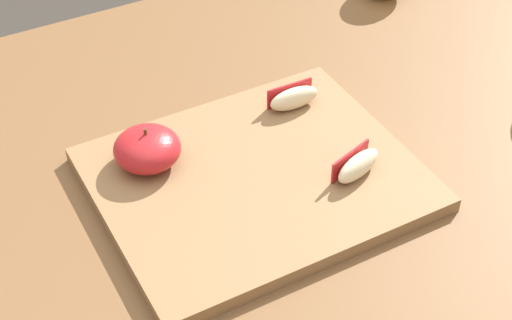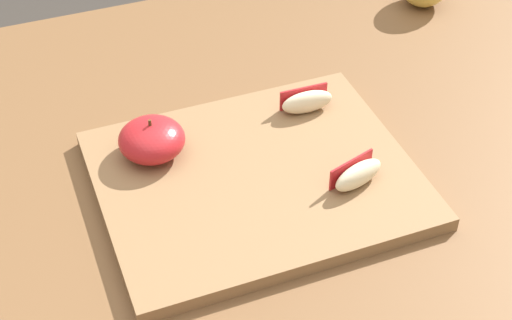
{
  "view_description": "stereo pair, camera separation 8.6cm",
  "coord_description": "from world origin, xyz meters",
  "px_view_note": "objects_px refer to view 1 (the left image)",
  "views": [
    {
      "loc": [
        -0.28,
        -0.55,
        1.33
      ],
      "look_at": [
        0.03,
        0.01,
        0.77
      ],
      "focal_mm": 54.74,
      "sensor_mm": 36.0,
      "label": 1
    },
    {
      "loc": [
        -0.2,
        -0.59,
        1.33
      ],
      "look_at": [
        0.03,
        0.01,
        0.77
      ],
      "focal_mm": 54.74,
      "sensor_mm": 36.0,
      "label": 2
    }
  ],
  "objects_px": {
    "apple_half_skin_up": "(147,149)",
    "apple_wedge_near_knife": "(294,98)",
    "apple_wedge_front": "(357,165)",
    "cutting_board": "(256,179)"
  },
  "relations": [
    {
      "from": "cutting_board",
      "to": "apple_half_skin_up",
      "type": "xyz_separation_m",
      "value": [
        -0.1,
        0.07,
        0.03
      ]
    },
    {
      "from": "apple_half_skin_up",
      "to": "apple_wedge_front",
      "type": "distance_m",
      "value": 0.23
    },
    {
      "from": "cutting_board",
      "to": "apple_half_skin_up",
      "type": "distance_m",
      "value": 0.13
    },
    {
      "from": "apple_wedge_front",
      "to": "apple_wedge_near_knife",
      "type": "xyz_separation_m",
      "value": [
        0.0,
        0.14,
        0.0
      ]
    },
    {
      "from": "cutting_board",
      "to": "apple_wedge_near_knife",
      "type": "xyz_separation_m",
      "value": [
        0.1,
        0.08,
        0.02
      ]
    },
    {
      "from": "apple_wedge_front",
      "to": "apple_wedge_near_knife",
      "type": "bearing_deg",
      "value": 89.38
    },
    {
      "from": "cutting_board",
      "to": "apple_wedge_near_knife",
      "type": "relative_size",
      "value": 5.34
    },
    {
      "from": "apple_half_skin_up",
      "to": "apple_wedge_near_knife",
      "type": "height_order",
      "value": "apple_half_skin_up"
    },
    {
      "from": "apple_half_skin_up",
      "to": "apple_wedge_front",
      "type": "bearing_deg",
      "value": -33.69
    },
    {
      "from": "apple_half_skin_up",
      "to": "apple_wedge_near_knife",
      "type": "xyz_separation_m",
      "value": [
        0.2,
        0.01,
        -0.01
      ]
    }
  ]
}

